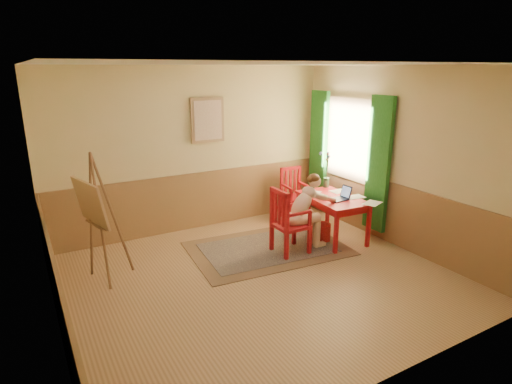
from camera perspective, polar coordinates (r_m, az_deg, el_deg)
room at (r=5.35m, az=0.61°, el=1.76°), size 5.04×4.54×2.84m
wainscot at (r=6.30m, az=-3.10°, el=-4.57°), size 5.00×4.50×1.00m
window at (r=7.64m, az=12.20°, el=5.45°), size 0.12×2.01×2.20m
wall_portrait at (r=7.31m, az=-6.56°, el=9.63°), size 0.60×0.05×0.76m
rug at (r=6.74m, az=1.60°, el=-7.61°), size 2.54×1.81×0.02m
table at (r=7.05m, az=10.30°, el=-1.38°), size 0.80×1.25×0.72m
chair_left at (r=6.41m, az=4.34°, el=-4.01°), size 0.48×0.46×1.04m
chair_back at (r=7.97m, az=5.15°, el=-0.19°), size 0.47×0.48×0.96m
figure at (r=6.56m, az=6.71°, el=-2.26°), size 0.88×0.39×1.20m
laptop at (r=6.91m, az=11.41°, el=-0.64°), size 0.36×0.23×0.21m
papers at (r=7.11m, az=11.83°, el=-0.52°), size 0.84×1.24×0.00m
vase at (r=7.53m, az=9.48°, el=2.83°), size 0.23×0.32×0.63m
wastebasket at (r=7.07m, az=8.90°, el=-5.40°), size 0.35×0.35×0.30m
easel at (r=5.77m, az=-21.12°, el=-1.96°), size 0.66×0.79×1.76m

